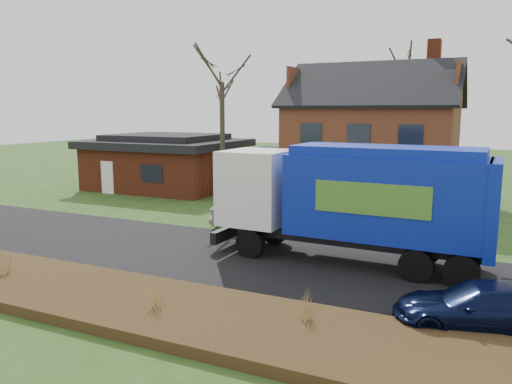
% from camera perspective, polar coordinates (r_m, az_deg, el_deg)
% --- Properties ---
extents(ground, '(120.00, 120.00, 0.00)m').
position_cam_1_polar(ground, '(18.37, -2.52, -7.57)').
color(ground, '#274717').
rests_on(ground, ground).
extents(road, '(80.00, 7.00, 0.02)m').
position_cam_1_polar(road, '(18.37, -2.52, -7.54)').
color(road, black).
rests_on(road, ground).
extents(mulch_verge, '(80.00, 3.50, 0.30)m').
position_cam_1_polar(mulch_verge, '(14.10, -12.75, -12.50)').
color(mulch_verge, black).
rests_on(mulch_verge, ground).
extents(main_house, '(12.95, 8.95, 9.26)m').
position_cam_1_polar(main_house, '(30.25, 12.35, 6.65)').
color(main_house, '#C3B49D').
rests_on(main_house, ground).
extents(ranch_house, '(9.80, 8.20, 3.70)m').
position_cam_1_polar(ranch_house, '(35.14, -10.15, 3.45)').
color(ranch_house, maroon).
rests_on(ranch_house, ground).
extents(garbage_truck, '(9.76, 2.88, 4.15)m').
position_cam_1_polar(garbage_truck, '(17.63, 11.27, -0.46)').
color(garbage_truck, black).
rests_on(garbage_truck, ground).
extents(silver_sedan, '(4.64, 2.88, 1.45)m').
position_cam_1_polar(silver_sedan, '(22.65, 0.44, -2.42)').
color(silver_sedan, '#999BA0').
rests_on(silver_sedan, ground).
extents(navy_wagon, '(4.48, 2.68, 1.22)m').
position_cam_1_polar(navy_wagon, '(13.57, 24.42, -11.95)').
color(navy_wagon, black).
rests_on(navy_wagon, ground).
extents(tree_front_west, '(3.23, 3.23, 9.59)m').
position_cam_1_polar(tree_front_west, '(29.12, -3.95, 14.37)').
color(tree_front_west, '#3A3123').
rests_on(tree_front_west, ground).
extents(tree_back, '(3.41, 3.41, 10.80)m').
position_cam_1_polar(tree_back, '(36.91, 17.07, 14.66)').
color(tree_back, '#403626').
rests_on(tree_back, ground).
extents(grass_clump_west, '(0.37, 0.31, 0.99)m').
position_cam_1_polar(grass_clump_west, '(17.45, -27.07, -6.81)').
color(grass_clump_west, '#A87F4A').
rests_on(grass_clump_west, mulch_verge).
extents(grass_clump_mid, '(0.31, 0.25, 0.86)m').
position_cam_1_polar(grass_clump_mid, '(13.31, -11.77, -11.14)').
color(grass_clump_mid, tan).
rests_on(grass_clump_mid, mulch_verge).
extents(grass_clump_east, '(0.31, 0.25, 0.76)m').
position_cam_1_polar(grass_clump_east, '(12.46, 5.49, -12.66)').
color(grass_clump_east, '#9D8145').
rests_on(grass_clump_east, mulch_verge).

